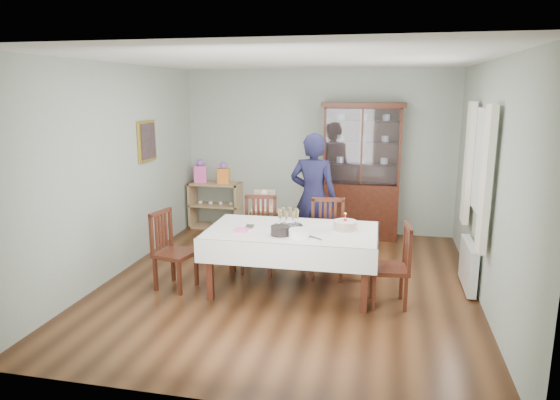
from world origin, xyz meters
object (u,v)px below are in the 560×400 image
(woman, at_px, (313,198))
(gift_bag_orange, at_px, (223,174))
(china_cabinet, at_px, (362,169))
(chair_far_right, at_px, (327,254))
(sideboard, at_px, (215,205))
(chair_end_right, at_px, (390,281))
(chair_end_left, at_px, (175,266))
(birthday_cake, at_px, (345,226))
(dining_table, at_px, (292,260))
(gift_bag_pink, at_px, (200,172))
(high_chair, at_px, (264,228))
(champagne_tray, at_px, (288,221))
(chair_far_left, at_px, (259,249))

(woman, height_order, gift_bag_orange, woman)
(china_cabinet, relative_size, chair_far_right, 2.18)
(sideboard, distance_m, chair_far_right, 2.92)
(sideboard, xyz_separation_m, gift_bag_orange, (0.17, -0.02, 0.56))
(chair_far_right, distance_m, chair_end_right, 1.08)
(chair_end_left, bearing_deg, chair_end_right, -76.81)
(birthday_cake, bearing_deg, dining_table, -172.05)
(woman, xyz_separation_m, gift_bag_pink, (-2.17, 1.34, 0.07))
(dining_table, bearing_deg, chair_end_left, -171.35)
(chair_far_right, relative_size, chair_end_right, 1.08)
(woman, height_order, high_chair, woman)
(gift_bag_pink, distance_m, gift_bag_orange, 0.42)
(champagne_tray, distance_m, birthday_cake, 0.68)
(gift_bag_pink, bearing_deg, chair_end_left, -75.75)
(chair_end_left, xyz_separation_m, woman, (1.49, 1.35, 0.62))
(chair_far_left, height_order, chair_end_right, chair_far_left)
(chair_far_left, xyz_separation_m, high_chair, (-0.11, 0.74, 0.08))
(china_cabinet, distance_m, chair_far_right, 2.11)
(woman, bearing_deg, chair_end_left, 48.19)
(high_chair, bearing_deg, gift_bag_orange, 122.69)
(sideboard, xyz_separation_m, gift_bag_pink, (-0.25, -0.02, 0.57))
(high_chair, bearing_deg, chair_end_left, -124.23)
(birthday_cake, bearing_deg, chair_end_right, -25.72)
(sideboard, distance_m, gift_bag_pink, 0.63)
(chair_end_right, bearing_deg, gift_bag_pink, -135.99)
(chair_end_left, bearing_deg, chair_far_left, -34.58)
(sideboard, height_order, high_chair, high_chair)
(gift_bag_pink, xyz_separation_m, gift_bag_orange, (0.42, 0.00, -0.01))
(high_chair, height_order, champagne_tray, champagne_tray)
(chair_end_right, height_order, champagne_tray, champagne_tray)
(dining_table, relative_size, woman, 1.12)
(woman, relative_size, birthday_cake, 5.73)
(dining_table, height_order, gift_bag_orange, gift_bag_orange)
(chair_far_right, distance_m, high_chair, 1.28)
(sideboard, height_order, chair_end_right, chair_end_right)
(gift_bag_pink, relative_size, gift_bag_orange, 1.10)
(gift_bag_orange, bearing_deg, sideboard, 173.11)
(china_cabinet, height_order, chair_end_left, china_cabinet)
(birthday_cake, bearing_deg, chair_far_right, 119.41)
(china_cabinet, relative_size, chair_end_right, 2.35)
(high_chair, distance_m, champagne_tray, 1.43)
(sideboard, xyz_separation_m, chair_end_left, (0.43, -2.71, -0.12))
(champagne_tray, xyz_separation_m, birthday_cake, (0.68, -0.02, -0.01))
(china_cabinet, xyz_separation_m, gift_bag_orange, (-2.33, 0.00, -0.16))
(woman, bearing_deg, gift_bag_orange, -31.28)
(sideboard, height_order, chair_far_right, chair_far_right)
(chair_end_right, relative_size, birthday_cake, 2.94)
(sideboard, bearing_deg, chair_far_left, -56.25)
(chair_end_left, bearing_deg, gift_bag_pink, 26.50)
(sideboard, bearing_deg, chair_far_right, -41.57)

